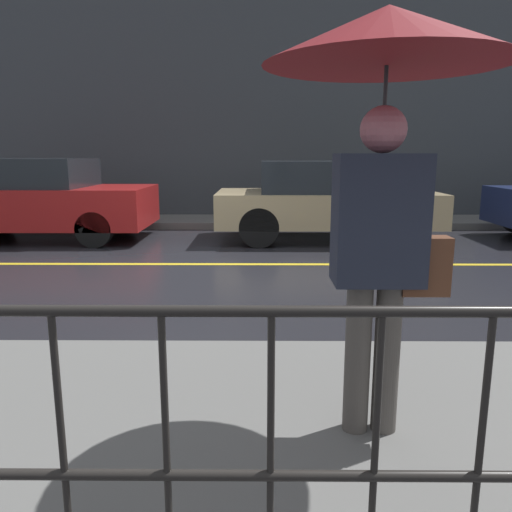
{
  "coord_description": "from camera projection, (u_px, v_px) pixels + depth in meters",
  "views": [
    {
      "loc": [
        1.13,
        -7.27,
        1.62
      ],
      "look_at": [
        1.1,
        -2.71,
        0.68
      ],
      "focal_mm": 35.0,
      "sensor_mm": 36.0,
      "label": 1
    }
  ],
  "objects": [
    {
      "name": "lane_marking",
      "position": [
        184.0,
        264.0,
        7.45
      ],
      "size": [
        25.2,
        0.12,
        0.01
      ],
      "color": "gold",
      "rests_on": "ground_plane"
    },
    {
      "name": "building_storefront",
      "position": [
        213.0,
        85.0,
        11.93
      ],
      "size": [
        28.0,
        0.3,
        6.46
      ],
      "color": "#383D42",
      "rests_on": "ground_plane"
    },
    {
      "name": "pedestrian",
      "position": [
        386.0,
        93.0,
        2.37
      ],
      "size": [
        1.18,
        1.18,
        2.15
      ],
      "rotation": [
        0.0,
        0.0,
        3.14
      ],
      "color": "#4C4742",
      "rests_on": "sidewalk_near"
    },
    {
      "name": "sidewalk_near",
      "position": [
        55.0,
        439.0,
        2.75
      ],
      "size": [
        28.0,
        2.6,
        0.14
      ],
      "color": "#60605E",
      "rests_on": "ground_plane"
    },
    {
      "name": "sidewalk_far",
      "position": [
        211.0,
        222.0,
        11.63
      ],
      "size": [
        28.0,
        1.6,
        0.14
      ],
      "color": "#60605E",
      "rests_on": "ground_plane"
    },
    {
      "name": "car_red",
      "position": [
        38.0,
        199.0,
        9.51
      ],
      "size": [
        4.16,
        1.93,
        1.54
      ],
      "color": "maroon",
      "rests_on": "ground_plane"
    },
    {
      "name": "ground_plane",
      "position": [
        184.0,
        264.0,
        7.45
      ],
      "size": [
        80.0,
        80.0,
        0.0
      ],
      "primitive_type": "plane",
      "color": "black"
    },
    {
      "name": "car_tan",
      "position": [
        324.0,
        200.0,
        9.47
      ],
      "size": [
        4.11,
        1.91,
        1.49
      ],
      "color": "tan",
      "rests_on": "ground_plane"
    }
  ]
}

